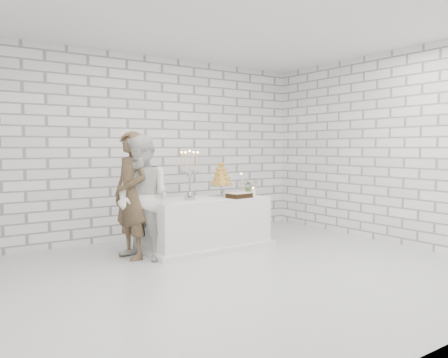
% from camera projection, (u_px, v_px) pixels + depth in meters
% --- Properties ---
extents(ground, '(6.00, 5.00, 0.01)m').
position_uv_depth(ground, '(234.00, 272.00, 5.30)').
color(ground, silver).
rests_on(ground, ground).
extents(ceiling, '(6.00, 5.00, 0.01)m').
position_uv_depth(ceiling, '(235.00, 18.00, 5.08)').
color(ceiling, white).
rests_on(ceiling, ground).
extents(wall_back, '(6.00, 0.01, 3.00)m').
position_uv_depth(wall_back, '(146.00, 148.00, 7.24)').
color(wall_back, white).
rests_on(wall_back, ground).
extents(wall_front, '(6.00, 0.01, 3.00)m').
position_uv_depth(wall_front, '(440.00, 148.00, 3.13)').
color(wall_front, white).
rests_on(wall_front, ground).
extents(wall_right, '(0.01, 5.00, 3.00)m').
position_uv_depth(wall_right, '(389.00, 148.00, 6.88)').
color(wall_right, white).
rests_on(wall_right, ground).
extents(cake_table, '(1.80, 0.80, 0.75)m').
position_uv_depth(cake_table, '(207.00, 223.00, 6.55)').
color(cake_table, white).
rests_on(cake_table, ground).
extents(groom, '(0.52, 0.69, 1.72)m').
position_uv_depth(groom, '(131.00, 195.00, 5.92)').
color(groom, '#413121').
rests_on(groom, ground).
extents(bride, '(0.92, 1.01, 1.67)m').
position_uv_depth(bride, '(143.00, 198.00, 5.83)').
color(bride, silver).
rests_on(bride, ground).
extents(candelabra, '(0.34, 0.34, 0.72)m').
position_uv_depth(candelabra, '(190.00, 175.00, 6.28)').
color(candelabra, '#A1A1AC').
rests_on(candelabra, cake_table).
extents(croquembouche, '(0.45, 0.45, 0.55)m').
position_uv_depth(croquembouche, '(221.00, 178.00, 6.80)').
color(croquembouche, olive).
rests_on(croquembouche, cake_table).
extents(chocolate_cake, '(0.37, 0.28, 0.08)m').
position_uv_depth(chocolate_cake, '(239.00, 195.00, 6.57)').
color(chocolate_cake, black).
rests_on(chocolate_cake, cake_table).
extents(pillar_candle, '(0.10, 0.10, 0.12)m').
position_uv_depth(pillar_candle, '(253.00, 192.00, 6.79)').
color(pillar_candle, white).
rests_on(pillar_candle, cake_table).
extents(extra_taper, '(0.07, 0.07, 0.32)m').
position_uv_depth(extra_taper, '(241.00, 184.00, 7.07)').
color(extra_taper, beige).
rests_on(extra_taper, cake_table).
extents(flowers, '(0.27, 0.24, 0.28)m').
position_uv_depth(flowers, '(250.00, 187.00, 6.89)').
color(flowers, '#467634').
rests_on(flowers, cake_table).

